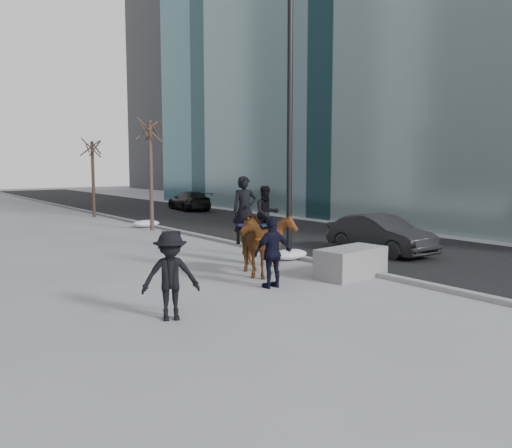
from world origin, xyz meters
TOP-DOWN VIEW (x-y plane):
  - ground at (0.00, 0.00)m, footprint 120.00×120.00m
  - road at (7.00, 10.00)m, footprint 8.00×90.00m
  - curb at (3.00, 10.00)m, footprint 0.25×90.00m
  - planter at (2.36, 0.07)m, footprint 2.10×1.23m
  - car_near at (5.99, 2.22)m, footprint 1.50×4.04m
  - car_far at (9.02, 21.21)m, footprint 2.31×4.50m
  - tree_near at (2.40, 12.71)m, footprint 1.20×1.20m
  - tree_far at (2.40, 20.45)m, footprint 1.20×1.20m
  - mounted_left at (0.23, 1.93)m, footprint 1.62×2.31m
  - mounted_right at (1.53, 2.67)m, footprint 1.59×1.70m
  - feeder at (-0.14, 0.31)m, footprint 1.05×0.89m
  - camera_crew at (-3.45, -0.73)m, footprint 1.29×1.02m
  - lamppost at (2.60, 3.05)m, footprint 0.25×0.80m
  - snow_piles at (2.70, 8.87)m, footprint 1.34×11.74m

SIDE VIEW (x-z plane):
  - ground at x=0.00m, z-range 0.00..0.00m
  - road at x=7.00m, z-range 0.00..0.01m
  - curb at x=3.00m, z-range 0.00..0.12m
  - snow_piles at x=2.70m, z-range 0.00..0.34m
  - planter at x=2.36m, z-range 0.00..0.80m
  - car_far at x=9.02m, z-range 0.00..1.25m
  - car_near at x=5.99m, z-range 0.00..1.32m
  - feeder at x=-0.14m, z-range 0.00..1.76m
  - camera_crew at x=-3.45m, z-range 0.01..1.76m
  - mounted_right at x=1.53m, z-range -0.24..2.17m
  - mounted_left at x=0.23m, z-range -0.35..2.37m
  - tree_far at x=2.40m, z-range 0.00..4.79m
  - tree_near at x=2.40m, z-range 0.00..5.55m
  - lamppost at x=2.60m, z-range 0.45..9.54m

